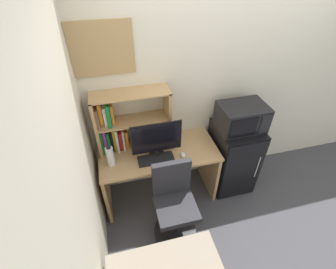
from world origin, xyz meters
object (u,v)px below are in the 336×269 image
object	(u,v)px
water_bottle	(110,156)
microwave	(242,117)
wall_corkboard	(102,49)
computer_mouse	(183,155)
mini_fridge	(232,157)
monitor	(157,140)
desk_chair	(174,206)
hutch_bookshelf	(121,124)
keyboard	(156,159)

from	to	relation	value
water_bottle	microwave	size ratio (longest dim) A/B	0.49
wall_corkboard	computer_mouse	bearing A→B (deg)	-32.64
mini_fridge	wall_corkboard	size ratio (longest dim) A/B	1.63
computer_mouse	wall_corkboard	world-z (taller)	wall_corkboard
monitor	mini_fridge	world-z (taller)	monitor
monitor	mini_fridge	size ratio (longest dim) A/B	0.58
monitor	desk_chair	distance (m)	0.73
mini_fridge	desk_chair	size ratio (longest dim) A/B	0.98
water_bottle	microwave	xyz separation A→B (m)	(1.48, 0.06, 0.19)
water_bottle	wall_corkboard	distance (m)	1.04
hutch_bookshelf	computer_mouse	xyz separation A→B (m)	(0.61, -0.32, -0.31)
hutch_bookshelf	microwave	size ratio (longest dim) A/B	1.53
water_bottle	mini_fridge	size ratio (longest dim) A/B	0.27
desk_chair	keyboard	bearing A→B (deg)	105.40
water_bottle	hutch_bookshelf	bearing A→B (deg)	58.18
keyboard	wall_corkboard	bearing A→B (deg)	132.00
computer_mouse	wall_corkboard	xyz separation A→B (m)	(-0.67, 0.43, 1.07)
monitor	computer_mouse	xyz separation A→B (m)	(0.27, -0.07, -0.22)
monitor	wall_corkboard	world-z (taller)	wall_corkboard
computer_mouse	microwave	world-z (taller)	microwave
hutch_bookshelf	mini_fridge	distance (m)	1.47
monitor	computer_mouse	world-z (taller)	monitor
computer_mouse	water_bottle	world-z (taller)	water_bottle
hutch_bookshelf	keyboard	world-z (taller)	hutch_bookshelf
keyboard	desk_chair	xyz separation A→B (m)	(0.11, -0.38, -0.35)
hutch_bookshelf	water_bottle	size ratio (longest dim) A/B	3.16
computer_mouse	mini_fridge	xyz separation A→B (m)	(0.71, 0.13, -0.32)
water_bottle	desk_chair	xyz separation A→B (m)	(0.57, -0.43, -0.46)
monitor	microwave	size ratio (longest dim) A/B	1.03
monitor	keyboard	size ratio (longest dim) A/B	1.38
microwave	desk_chair	world-z (taller)	microwave
microwave	wall_corkboard	size ratio (longest dim) A/B	0.91
computer_mouse	desk_chair	xyz separation A→B (m)	(-0.19, -0.37, -0.36)
hutch_bookshelf	computer_mouse	size ratio (longest dim) A/B	8.43
keyboard	mini_fridge	bearing A→B (deg)	6.05
monitor	desk_chair	xyz separation A→B (m)	(0.08, -0.44, -0.58)
mini_fridge	microwave	xyz separation A→B (m)	(0.00, 0.00, 0.61)
hutch_bookshelf	monitor	xyz separation A→B (m)	(0.34, -0.25, -0.09)
mini_fridge	wall_corkboard	world-z (taller)	wall_corkboard
monitor	keyboard	world-z (taller)	monitor
wall_corkboard	microwave	bearing A→B (deg)	-12.27
computer_mouse	water_bottle	xyz separation A→B (m)	(-0.77, 0.07, 0.10)
wall_corkboard	monitor	bearing A→B (deg)	-42.21
microwave	desk_chair	distance (m)	1.22
desk_chair	microwave	bearing A→B (deg)	28.67
computer_mouse	wall_corkboard	bearing A→B (deg)	147.36
computer_mouse	mini_fridge	size ratio (longest dim) A/B	0.10
keyboard	computer_mouse	bearing A→B (deg)	-3.44
desk_chair	hutch_bookshelf	bearing A→B (deg)	121.16
water_bottle	computer_mouse	bearing A→B (deg)	-5.08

